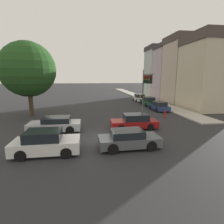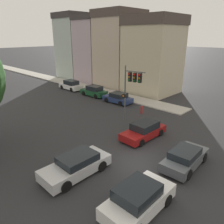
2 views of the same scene
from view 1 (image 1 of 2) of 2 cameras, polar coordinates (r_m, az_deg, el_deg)
ground_plane at (r=14.21m, az=-3.98°, el=-8.53°), size 300.00×300.00×0.00m
sidewalk_strip at (r=48.06m, az=8.02°, el=5.36°), size 2.85×60.00×0.14m
rowhouse_backdrop at (r=38.10m, az=21.12°, el=12.17°), size 7.50×25.11×12.44m
street_tree at (r=24.29m, az=-25.77°, el=12.38°), size 6.71×6.71×9.14m
traffic_signal at (r=20.03m, az=11.02°, el=8.94°), size 0.85×2.29×5.66m
crossing_car_0 at (r=12.19m, az=5.46°, el=-8.82°), size 4.25×1.99×1.28m
crossing_car_1 at (r=16.87m, az=7.30°, el=-3.12°), size 4.43×1.99×1.39m
crossing_car_2 at (r=12.00m, az=-20.76°, el=-9.36°), size 4.16×2.05×1.53m
crossing_car_3 at (r=16.52m, az=-18.03°, el=-3.89°), size 4.54×2.04×1.34m
parked_car_0 at (r=26.79m, az=15.10°, el=1.82°), size 2.03×3.96×1.34m
parked_car_1 at (r=31.18m, az=11.78°, el=3.36°), size 1.94×4.16×1.52m
parked_car_2 at (r=36.50m, az=8.88°, el=4.57°), size 1.90×4.32×1.53m
fire_hydrant at (r=22.03m, az=16.89°, el=-0.60°), size 0.22×0.22×0.92m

